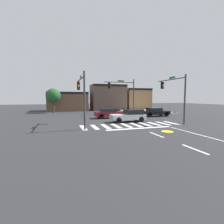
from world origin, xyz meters
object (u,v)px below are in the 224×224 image
Objects in this scene: traffic_signal_southeast at (174,90)px; car_black at (155,112)px; car_maroon at (110,113)px; traffic_signal_southwest at (81,90)px; traffic_signal_northeast at (123,91)px; roadside_tree at (53,96)px; car_silver at (129,116)px.

car_black is at bearing -11.74° from traffic_signal_southeast.
traffic_signal_southwest is at bearing -129.79° from car_maroon.
traffic_signal_southwest is 14.02m from car_black.
traffic_signal_northeast reaches higher than roadside_tree.
traffic_signal_southeast is at bearing -101.74° from car_black.
car_silver is (-2.31, -7.94, -3.43)m from traffic_signal_northeast.
car_maroon is 4.67m from car_silver.
traffic_signal_southeast is 11.20m from traffic_signal_southwest.
traffic_signal_southeast is 22.91m from roadside_tree.
traffic_signal_southwest is at bearing -155.41° from car_black.
car_maroon is at bearing -39.79° from traffic_signal_southwest.
car_silver is at bearing 73.76° from traffic_signal_northeast.
roadside_tree is (-11.63, 8.18, -0.84)m from traffic_signal_northeast.
traffic_signal_northeast is 14.24m from roadside_tree.
traffic_signal_southwest is 1.33× the size of car_silver.
roadside_tree is (-14.49, 17.73, -0.56)m from traffic_signal_southeast.
car_maroon is 14.41m from roadside_tree.
car_silver is at bearing 72.72° from traffic_signal_southeast.
traffic_signal_southwest reaches higher than car_silver.
car_maroon is at bearing 46.16° from traffic_signal_southeast.
traffic_signal_southeast is 0.91× the size of traffic_signal_northeast.
car_black is 1.04× the size of car_silver.
roadside_tree is (-15.74, 11.70, 2.65)m from car_black.
traffic_signal_southwest is 1.18× the size of roadside_tree.
car_maroon is 0.99× the size of car_black.
traffic_signal_southwest is 1.30× the size of car_maroon.
traffic_signal_southeast is at bearing -43.84° from car_maroon.
car_maroon is (4.82, 5.78, -3.04)m from traffic_signal_southwest.
car_silver is 0.88× the size of roadside_tree.
car_maroon is 7.63m from car_black.
traffic_signal_southeast reaches higher than roadside_tree.
traffic_signal_northeast reaches higher than car_silver.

